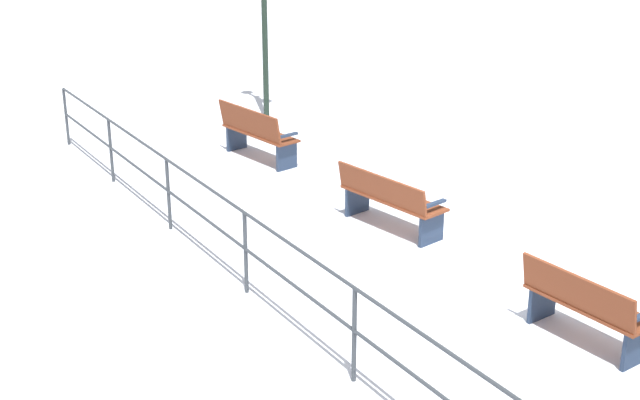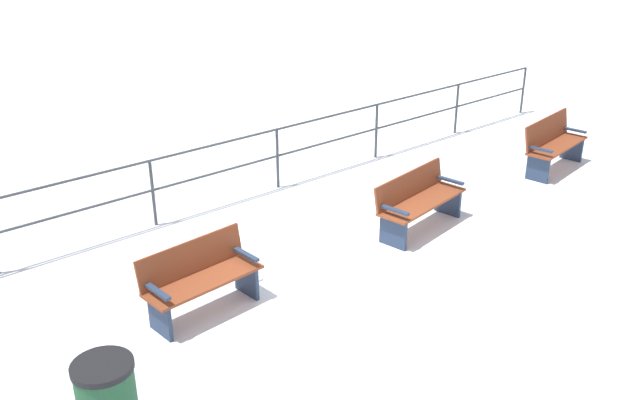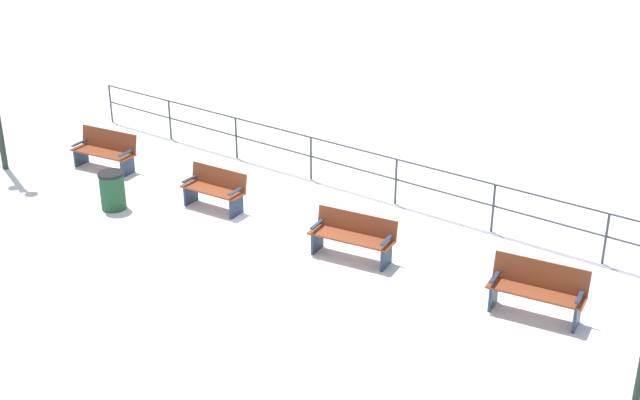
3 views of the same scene
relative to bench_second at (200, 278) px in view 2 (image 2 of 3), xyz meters
name	(u,v)px [view 2 (image 2 of 3)]	position (x,y,z in m)	size (l,w,h in m)	color
ground_plane	(324,266)	(0.10, 1.87, -0.46)	(80.00, 80.00, 0.00)	white
bench_second	(200,278)	(0.00, 0.00, 0.00)	(0.65, 1.51, 0.88)	brown
bench_third	(419,200)	(0.09, 3.72, 0.00)	(0.81, 1.75, 0.87)	brown
bench_fourth	(553,143)	(-0.03, 7.45, 0.05)	(0.77, 1.71, 0.96)	brown
waterfront_railing	(218,163)	(-2.56, 1.87, 0.27)	(0.05, 16.48, 1.08)	#383D42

